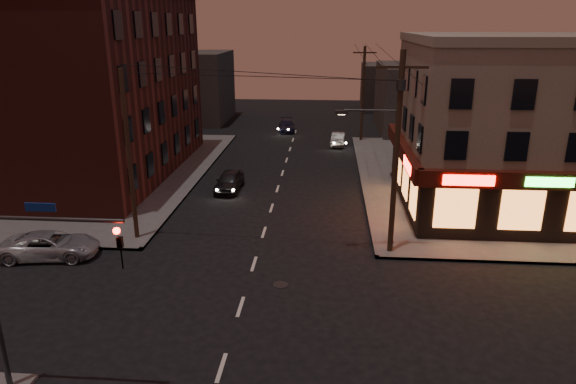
# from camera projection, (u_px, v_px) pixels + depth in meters

# --- Properties ---
(ground) EXTENTS (120.00, 120.00, 0.00)m
(ground) POSITION_uv_depth(u_px,v_px,m) (241.00, 307.00, 21.45)
(ground) COLOR black
(ground) RESTS_ON ground
(sidewalk_ne) EXTENTS (24.00, 28.00, 0.15)m
(sidewalk_ne) POSITION_uv_depth(u_px,v_px,m) (522.00, 181.00, 38.08)
(sidewalk_ne) COLOR #514F4C
(sidewalk_ne) RESTS_ON ground
(sidewalk_nw) EXTENTS (24.00, 28.00, 0.15)m
(sidewalk_nw) POSITION_uv_depth(u_px,v_px,m) (56.00, 171.00, 40.73)
(sidewalk_nw) COLOR #514F4C
(sidewalk_nw) RESTS_ON ground
(pizza_building) EXTENTS (15.85, 12.85, 10.50)m
(pizza_building) POSITION_uv_depth(u_px,v_px,m) (532.00, 125.00, 31.29)
(pizza_building) COLOR gray
(pizza_building) RESTS_ON sidewalk_ne
(brick_apartment) EXTENTS (12.00, 20.00, 13.00)m
(brick_apartment) POSITION_uv_depth(u_px,v_px,m) (88.00, 87.00, 38.39)
(brick_apartment) COLOR #4E1E19
(brick_apartment) RESTS_ON sidewalk_nw
(bg_building_ne_a) EXTENTS (10.00, 12.00, 7.00)m
(bg_building_ne_a) POSITION_uv_depth(u_px,v_px,m) (426.00, 98.00, 55.26)
(bg_building_ne_a) COLOR #3F3D3A
(bg_building_ne_a) RESTS_ON ground
(bg_building_nw) EXTENTS (9.00, 10.00, 8.00)m
(bg_building_nw) POSITION_uv_depth(u_px,v_px,m) (190.00, 87.00, 60.88)
(bg_building_nw) COLOR #3F3D3A
(bg_building_nw) RESTS_ON ground
(bg_building_ne_b) EXTENTS (8.00, 8.00, 6.00)m
(bg_building_ne_b) POSITION_uv_depth(u_px,v_px,m) (392.00, 87.00, 68.81)
(bg_building_ne_b) COLOR #3F3D3A
(bg_building_ne_b) RESTS_ON ground
(utility_pole_main) EXTENTS (4.20, 0.44, 10.00)m
(utility_pole_main) POSITION_uv_depth(u_px,v_px,m) (395.00, 144.00, 24.63)
(utility_pole_main) COLOR #382619
(utility_pole_main) RESTS_ON sidewalk_ne
(utility_pole_far) EXTENTS (0.26, 0.26, 9.00)m
(utility_pole_far) POSITION_uv_depth(u_px,v_px,m) (363.00, 94.00, 49.75)
(utility_pole_far) COLOR #382619
(utility_pole_far) RESTS_ON sidewalk_ne
(utility_pole_west) EXTENTS (0.24, 0.24, 9.00)m
(utility_pole_west) POSITION_uv_depth(u_px,v_px,m) (129.00, 157.00, 26.63)
(utility_pole_west) COLOR #382619
(utility_pole_west) RESTS_ON sidewalk_nw
(traffic_signal) EXTENTS (4.49, 0.32, 6.47)m
(traffic_signal) POSITION_uv_depth(u_px,v_px,m) (20.00, 276.00, 15.25)
(traffic_signal) COLOR #333538
(traffic_signal) RESTS_ON ground
(suv_cross) EXTENTS (4.92, 2.72, 1.30)m
(suv_cross) POSITION_uv_depth(u_px,v_px,m) (51.00, 245.00, 25.79)
(suv_cross) COLOR #9D9EA6
(suv_cross) RESTS_ON ground
(sedan_near) EXTENTS (1.75, 4.05, 1.36)m
(sedan_near) POSITION_uv_depth(u_px,v_px,m) (229.00, 181.00, 36.09)
(sedan_near) COLOR black
(sedan_near) RESTS_ON ground
(sedan_mid) EXTENTS (1.54, 3.71, 1.20)m
(sedan_mid) POSITION_uv_depth(u_px,v_px,m) (338.00, 139.00, 49.26)
(sedan_mid) COLOR #64625E
(sedan_mid) RESTS_ON ground
(sedan_far) EXTENTS (2.13, 4.34, 1.21)m
(sedan_far) POSITION_uv_depth(u_px,v_px,m) (287.00, 126.00, 55.58)
(sedan_far) COLOR black
(sedan_far) RESTS_ON ground
(fire_hydrant) EXTENTS (0.32, 0.32, 0.71)m
(fire_hydrant) POSITION_uv_depth(u_px,v_px,m) (391.00, 242.00, 26.45)
(fire_hydrant) COLOR #9F0E14
(fire_hydrant) RESTS_ON sidewalk_ne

